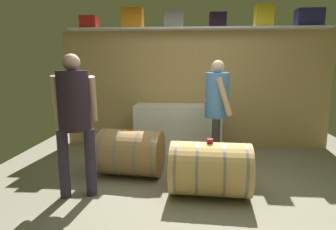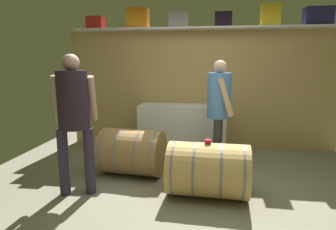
{
  "view_description": "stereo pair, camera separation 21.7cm",
  "coord_description": "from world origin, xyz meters",
  "views": [
    {
      "loc": [
        -0.13,
        -3.26,
        1.56
      ],
      "look_at": [
        -0.39,
        0.42,
        0.9
      ],
      "focal_mm": 30.29,
      "sensor_mm": 36.0,
      "label": 1
    },
    {
      "loc": [
        0.08,
        -3.23,
        1.56
      ],
      "look_at": [
        -0.39,
        0.42,
        0.9
      ],
      "focal_mm": 30.29,
      "sensor_mm": 36.0,
      "label": 2
    }
  ],
  "objects": [
    {
      "name": "toolcase_yellow",
      "position": [
        1.15,
        1.95,
        2.37
      ],
      "size": [
        0.3,
        0.29,
        0.36
      ],
      "primitive_type": "cube",
      "rotation": [
        0.0,
        0.0,
        -0.04
      ],
      "color": "yellow",
      "rests_on": "high_shelf_board"
    },
    {
      "name": "toolcase_black",
      "position": [
        0.37,
        1.95,
        2.31
      ],
      "size": [
        0.29,
        0.27,
        0.25
      ],
      "primitive_type": "cube",
      "rotation": [
        0.0,
        0.0,
        -0.02
      ],
      "color": "black",
      "rests_on": "high_shelf_board"
    },
    {
      "name": "toolcase_grey",
      "position": [
        -0.4,
        1.95,
        2.33
      ],
      "size": [
        0.35,
        0.27,
        0.29
      ],
      "primitive_type": "cube",
      "rotation": [
        0.0,
        0.0,
        0.08
      ],
      "color": "gray",
      "rests_on": "high_shelf_board"
    },
    {
      "name": "toolcase_orange",
      "position": [
        -1.13,
        1.95,
        2.36
      ],
      "size": [
        0.37,
        0.3,
        0.35
      ],
      "primitive_type": "cube",
      "rotation": [
        0.0,
        0.0,
        0.02
      ],
      "color": "orange",
      "rests_on": "high_shelf_board"
    },
    {
      "name": "tasting_cup",
      "position": [
        0.13,
        -0.01,
        0.67
      ],
      "size": [
        0.08,
        0.08,
        0.04
      ],
      "primitive_type": "cylinder",
      "color": "red",
      "rests_on": "wine_barrel_near"
    },
    {
      "name": "wine_barrel_near",
      "position": [
        0.14,
        -0.01,
        0.33
      ],
      "size": [
        0.98,
        0.7,
        0.66
      ],
      "rotation": [
        0.0,
        0.0,
        -0.06
      ],
      "color": "tan",
      "rests_on": "ground"
    },
    {
      "name": "visitor_tasting",
      "position": [
        0.3,
        0.9,
        0.99
      ],
      "size": [
        0.39,
        0.49,
        1.62
      ],
      "rotation": [
        0.0,
        0.0,
        -1.67
      ],
      "color": "#323335",
      "rests_on": "ground"
    },
    {
      "name": "ground_plane",
      "position": [
        0.0,
        0.52,
        -0.01
      ],
      "size": [
        6.14,
        7.4,
        0.02
      ],
      "primitive_type": "cube",
      "color": "gray"
    },
    {
      "name": "toolcase_navy",
      "position": [
        1.92,
        1.95,
        2.34
      ],
      "size": [
        0.44,
        0.27,
        0.3
      ],
      "primitive_type": "cube",
      "rotation": [
        0.0,
        0.0,
        -0.03
      ],
      "color": "navy",
      "rests_on": "high_shelf_board"
    },
    {
      "name": "winemaker_pouring",
      "position": [
        -1.42,
        -0.15,
        1.03
      ],
      "size": [
        0.53,
        0.47,
        1.68
      ],
      "rotation": [
        0.0,
        0.0,
        0.26
      ],
      "color": "#30273D",
      "rests_on": "ground"
    },
    {
      "name": "work_cabinet",
      "position": [
        -0.31,
        1.76,
        0.42
      ],
      "size": [
        1.53,
        0.56,
        0.84
      ],
      "primitive_type": "cube",
      "color": "white",
      "rests_on": "ground"
    },
    {
      "name": "wine_glass",
      "position": [
        0.18,
        1.6,
        0.95
      ],
      "size": [
        0.08,
        0.08,
        0.15
      ],
      "color": "white",
      "rests_on": "work_cabinet"
    },
    {
      "name": "wine_bottle_clear",
      "position": [
        0.27,
        1.87,
        0.97
      ],
      "size": [
        0.08,
        0.08,
        0.29
      ],
      "color": "#AEC7B8",
      "rests_on": "work_cabinet"
    },
    {
      "name": "toolcase_red",
      "position": [
        -1.92,
        1.95,
        2.3
      ],
      "size": [
        0.3,
        0.28,
        0.22
      ],
      "primitive_type": "cube",
      "rotation": [
        0.0,
        0.0,
        0.03
      ],
      "color": "red",
      "rests_on": "high_shelf_board"
    },
    {
      "name": "wine_barrel_far",
      "position": [
        -0.93,
        0.55,
        0.33
      ],
      "size": [
        0.93,
        0.74,
        0.66
      ],
      "rotation": [
        0.0,
        0.0,
        -0.12
      ],
      "color": "#A07946",
      "rests_on": "ground"
    },
    {
      "name": "high_shelf_board",
      "position": [
        0.0,
        1.95,
        2.17
      ],
      "size": [
        4.54,
        0.4,
        0.03
      ],
      "primitive_type": "cube",
      "color": "silver",
      "rests_on": "back_wall_panel"
    },
    {
      "name": "back_wall_panel",
      "position": [
        0.0,
        2.1,
        1.08
      ],
      "size": [
        4.94,
        0.1,
        2.16
      ],
      "primitive_type": "cube",
      "color": "tan",
      "rests_on": "ground"
    }
  ]
}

